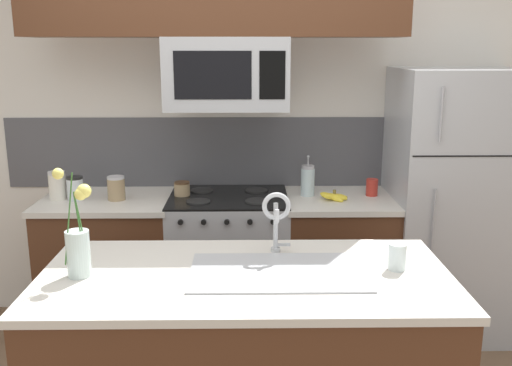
# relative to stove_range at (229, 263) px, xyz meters

# --- Properties ---
(rear_partition) EXTENTS (5.20, 0.10, 2.60)m
(rear_partition) POSITION_rel_stove_range_xyz_m (0.30, 0.38, 0.84)
(rear_partition) COLOR silver
(rear_partition) RESTS_ON ground
(splash_band) EXTENTS (3.05, 0.01, 0.48)m
(splash_band) POSITION_rel_stove_range_xyz_m (-0.00, 0.32, 0.69)
(splash_band) COLOR #4C4C51
(splash_band) RESTS_ON rear_partition
(back_counter_left) EXTENTS (0.84, 0.65, 0.91)m
(back_counter_left) POSITION_rel_stove_range_xyz_m (-0.78, 0.00, -0.01)
(back_counter_left) COLOR #4C2B19
(back_counter_left) RESTS_ON ground
(back_counter_right) EXTENTS (0.71, 0.65, 0.91)m
(back_counter_right) POSITION_rel_stove_range_xyz_m (0.72, 0.00, -0.01)
(back_counter_right) COLOR #4C2B19
(back_counter_right) RESTS_ON ground
(stove_range) EXTENTS (0.76, 0.64, 0.93)m
(stove_range) POSITION_rel_stove_range_xyz_m (0.00, 0.00, 0.00)
(stove_range) COLOR #A8AAAF
(stove_range) RESTS_ON ground
(microwave) EXTENTS (0.74, 0.40, 0.43)m
(microwave) POSITION_rel_stove_range_xyz_m (0.00, -0.02, 1.24)
(microwave) COLOR #A8AAAF
(refrigerator) EXTENTS (0.80, 0.74, 1.73)m
(refrigerator) POSITION_rel_stove_range_xyz_m (1.46, 0.02, 0.40)
(refrigerator) COLOR #A8AAAF
(refrigerator) RESTS_ON ground
(storage_jar_tall) EXTENTS (0.11, 0.11, 0.18)m
(storage_jar_tall) POSITION_rel_stove_range_xyz_m (-1.09, -0.01, 0.54)
(storage_jar_tall) COLOR silver
(storage_jar_tall) RESTS_ON back_counter_left
(storage_jar_medium) EXTENTS (0.10, 0.10, 0.15)m
(storage_jar_medium) POSITION_rel_stove_range_xyz_m (-0.97, -0.03, 0.52)
(storage_jar_medium) COLOR silver
(storage_jar_medium) RESTS_ON back_counter_left
(storage_jar_short) EXTENTS (0.11, 0.11, 0.15)m
(storage_jar_short) POSITION_rel_stove_range_xyz_m (-0.71, -0.03, 0.52)
(storage_jar_short) COLOR #997F5B
(storage_jar_short) RESTS_ON back_counter_left
(storage_jar_squat) EXTENTS (0.10, 0.10, 0.10)m
(storage_jar_squat) POSITION_rel_stove_range_xyz_m (-0.30, 0.03, 0.50)
(storage_jar_squat) COLOR #997F5B
(storage_jar_squat) RESTS_ON back_counter_left
(banana_bunch) EXTENTS (0.19, 0.16, 0.08)m
(banana_bunch) POSITION_rel_stove_range_xyz_m (0.67, -0.06, 0.47)
(banana_bunch) COLOR yellow
(banana_bunch) RESTS_ON back_counter_right
(french_press) EXTENTS (0.09, 0.09, 0.27)m
(french_press) POSITION_rel_stove_range_xyz_m (0.52, 0.06, 0.55)
(french_press) COLOR silver
(french_press) RESTS_ON back_counter_right
(coffee_tin) EXTENTS (0.08, 0.08, 0.11)m
(coffee_tin) POSITION_rel_stove_range_xyz_m (0.94, 0.05, 0.50)
(coffee_tin) COLOR #B22D23
(coffee_tin) RESTS_ON back_counter_right
(kitchen_sink) EXTENTS (0.76, 0.44, 0.16)m
(kitchen_sink) POSITION_rel_stove_range_xyz_m (0.26, -1.25, 0.38)
(kitchen_sink) COLOR #ADAFB5
(kitchen_sink) RESTS_ON island_counter
(sink_faucet) EXTENTS (0.14, 0.14, 0.31)m
(sink_faucet) POSITION_rel_stove_range_xyz_m (0.26, -1.03, 0.65)
(sink_faucet) COLOR #B7BABF
(sink_faucet) RESTS_ON island_counter
(drinking_glass) EXTENTS (0.08, 0.08, 0.12)m
(drinking_glass) POSITION_rel_stove_range_xyz_m (0.78, -1.22, 0.51)
(drinking_glass) COLOR silver
(drinking_glass) RESTS_ON island_counter
(flower_vase) EXTENTS (0.14, 0.10, 0.48)m
(flower_vase) POSITION_rel_stove_range_xyz_m (-0.59, -1.27, 0.58)
(flower_vase) COLOR silver
(flower_vase) RESTS_ON island_counter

